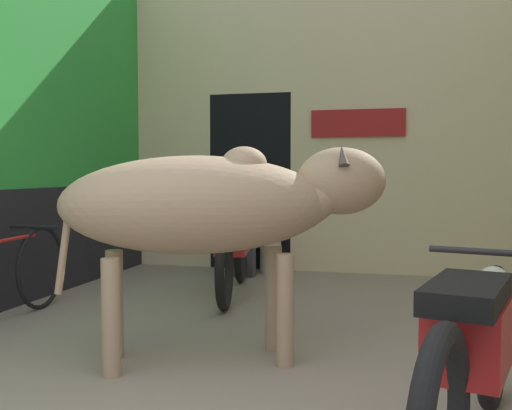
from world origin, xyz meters
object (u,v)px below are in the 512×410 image
object	(u,v)px
motorcycle_near	(473,349)
shopkeeper_seated	(244,220)
cow	(219,205)
plastic_stool	(270,252)
bicycle	(3,277)
motorcycle_far	(234,246)

from	to	relation	value
motorcycle_near	shopkeeper_seated	size ratio (longest dim) A/B	1.65
cow	plastic_stool	bearing A→B (deg)	97.72
cow	bicycle	world-z (taller)	cow
plastic_stool	cow	bearing A→B (deg)	-82.28
cow	motorcycle_far	distance (m)	2.06
motorcycle_far	motorcycle_near	bearing A→B (deg)	-56.93
motorcycle_far	shopkeeper_seated	size ratio (longest dim) A/B	1.69
cow	motorcycle_far	xyz separation A→B (m)	(-0.49, 1.93, -0.51)
motorcycle_far	shopkeeper_seated	xyz separation A→B (m)	(-0.20, 1.09, 0.15)
motorcycle_far	cow	bearing A→B (deg)	-75.71
shopkeeper_seated	motorcycle_far	bearing A→B (deg)	-79.47
bicycle	motorcycle_near	bearing A→B (deg)	-23.15
plastic_stool	motorcycle_far	bearing A→B (deg)	-92.34
shopkeeper_seated	plastic_stool	size ratio (longest dim) A/B	2.60
motorcycle_near	cow	bearing A→B (deg)	145.08
cow	motorcycle_near	bearing A→B (deg)	-34.92
motorcycle_far	plastic_stool	world-z (taller)	motorcycle_far
motorcycle_near	bicycle	size ratio (longest dim) A/B	1.10
plastic_stool	bicycle	bearing A→B (deg)	-117.51
cow	motorcycle_far	bearing A→B (deg)	104.29
cow	shopkeeper_seated	bearing A→B (deg)	102.95
motorcycle_near	shopkeeper_seated	bearing A→B (deg)	117.67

